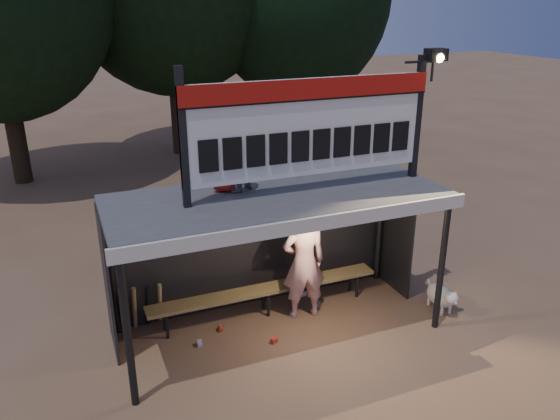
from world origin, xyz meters
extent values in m
plane|color=brown|center=(0.00, 0.00, 0.00)|extent=(80.00, 80.00, 0.00)
imported|color=white|center=(0.55, 0.23, 0.99)|extent=(0.77, 0.55, 1.99)
imported|color=slate|center=(-0.50, 0.38, 2.85)|extent=(0.64, 0.60, 1.05)
imported|color=#A41E19|center=(-0.68, 0.44, 2.76)|extent=(0.50, 0.43, 0.88)
cube|color=#404042|center=(0.00, 0.00, 2.26)|extent=(5.00, 2.00, 0.12)
cube|color=silver|center=(0.00, -1.02, 2.22)|extent=(5.10, 0.06, 0.20)
cylinder|color=black|center=(-2.40, -0.90, 1.10)|extent=(0.10, 0.10, 2.20)
cylinder|color=black|center=(2.40, -0.90, 1.10)|extent=(0.10, 0.10, 2.20)
cylinder|color=black|center=(-2.40, 0.90, 1.10)|extent=(0.10, 0.10, 2.20)
cylinder|color=black|center=(2.40, 0.90, 1.10)|extent=(0.10, 0.10, 2.20)
cube|color=black|center=(0.00, 1.00, 1.10)|extent=(5.00, 0.04, 2.20)
cube|color=black|center=(-2.50, 0.50, 1.10)|extent=(0.04, 1.00, 2.20)
cube|color=black|center=(2.50, 0.50, 1.10)|extent=(0.04, 1.00, 2.20)
cylinder|color=black|center=(0.00, 1.00, 2.15)|extent=(5.00, 0.06, 0.06)
cube|color=black|center=(-1.35, 0.00, 3.27)|extent=(0.10, 0.10, 1.90)
cube|color=black|center=(2.35, 0.00, 3.27)|extent=(0.10, 0.10, 1.90)
cube|color=silver|center=(0.50, 0.00, 3.27)|extent=(3.80, 0.08, 1.40)
cube|color=#A7120B|center=(0.50, -0.05, 3.83)|extent=(3.80, 0.04, 0.28)
cube|color=black|center=(0.50, -0.06, 3.68)|extent=(3.80, 0.02, 0.03)
cube|color=black|center=(-1.03, -0.05, 3.02)|extent=(0.27, 0.03, 0.45)
cube|color=black|center=(-0.69, -0.05, 3.02)|extent=(0.27, 0.03, 0.45)
cube|color=black|center=(-0.35, -0.05, 3.02)|extent=(0.27, 0.03, 0.45)
cube|color=black|center=(-0.01, -0.05, 3.02)|extent=(0.27, 0.03, 0.45)
cube|color=black|center=(0.33, -0.05, 3.02)|extent=(0.27, 0.03, 0.45)
cube|color=black|center=(0.67, -0.05, 3.02)|extent=(0.27, 0.03, 0.45)
cube|color=black|center=(1.01, -0.05, 3.02)|extent=(0.27, 0.03, 0.45)
cube|color=black|center=(1.35, -0.05, 3.02)|extent=(0.27, 0.03, 0.45)
cube|color=black|center=(1.69, -0.05, 3.02)|extent=(0.27, 0.03, 0.45)
cube|color=black|center=(2.03, -0.05, 3.02)|extent=(0.27, 0.03, 0.45)
cylinder|color=black|center=(2.30, 0.00, 4.12)|extent=(0.50, 0.04, 0.04)
cylinder|color=black|center=(2.55, 0.00, 3.97)|extent=(0.04, 0.04, 0.30)
cube|color=black|center=(2.55, -0.05, 4.22)|extent=(0.30, 0.22, 0.18)
sphere|color=#FFD88C|center=(2.55, -0.14, 4.18)|extent=(0.14, 0.14, 0.14)
cube|color=olive|center=(0.00, 0.55, 0.45)|extent=(4.00, 0.35, 0.06)
cylinder|color=black|center=(-1.70, 0.43, 0.23)|extent=(0.05, 0.05, 0.45)
cylinder|color=black|center=(-1.70, 0.67, 0.23)|extent=(0.05, 0.05, 0.45)
cylinder|color=black|center=(0.00, 0.43, 0.23)|extent=(0.05, 0.05, 0.45)
cylinder|color=black|center=(0.00, 0.67, 0.23)|extent=(0.05, 0.05, 0.45)
cylinder|color=black|center=(1.70, 0.43, 0.23)|extent=(0.05, 0.05, 0.45)
cylinder|color=black|center=(1.70, 0.67, 0.23)|extent=(0.05, 0.05, 0.45)
cylinder|color=black|center=(-4.00, 10.00, 1.87)|extent=(0.50, 0.50, 3.74)
cylinder|color=#321E16|center=(1.00, 11.50, 2.09)|extent=(0.50, 0.50, 4.18)
cylinder|color=#302015|center=(5.00, 10.50, 1.76)|extent=(0.50, 0.50, 3.52)
ellipsoid|color=beige|center=(2.80, -0.49, 0.27)|extent=(0.36, 0.58, 0.36)
sphere|color=white|center=(2.80, -0.77, 0.36)|extent=(0.22, 0.22, 0.22)
cone|color=beige|center=(2.80, -0.87, 0.34)|extent=(0.10, 0.10, 0.10)
cone|color=beige|center=(2.75, -0.79, 0.46)|extent=(0.06, 0.06, 0.07)
cone|color=beige|center=(2.85, -0.79, 0.46)|extent=(0.06, 0.06, 0.07)
cylinder|color=beige|center=(2.72, -0.67, 0.09)|extent=(0.05, 0.05, 0.18)
cylinder|color=white|center=(2.88, -0.67, 0.09)|extent=(0.05, 0.05, 0.18)
cylinder|color=silver|center=(2.72, -0.31, 0.09)|extent=(0.05, 0.05, 0.18)
cylinder|color=silver|center=(2.88, -0.31, 0.09)|extent=(0.05, 0.05, 0.18)
cylinder|color=beige|center=(2.80, -0.19, 0.34)|extent=(0.04, 0.16, 0.14)
cylinder|color=olive|center=(-2.32, 0.82, 0.43)|extent=(0.07, 0.27, 0.84)
cylinder|color=olive|center=(-2.12, 0.82, 0.43)|extent=(0.08, 0.30, 0.83)
cylinder|color=black|center=(-1.92, 0.82, 0.43)|extent=(0.09, 0.33, 0.83)
cylinder|color=#A4804C|center=(-1.72, 0.82, 0.43)|extent=(0.07, 0.35, 0.82)
cube|color=red|center=(-0.20, -0.32, 0.04)|extent=(0.12, 0.10, 0.08)
cylinder|color=#BABBC0|center=(0.92, 0.41, 0.04)|extent=(0.12, 0.14, 0.07)
cube|color=silver|center=(0.83, 0.82, 0.04)|extent=(0.12, 0.10, 0.08)
cylinder|color=#B22D1E|center=(-0.87, 0.32, 0.04)|extent=(0.08, 0.13, 0.07)
cube|color=#A4A4A8|center=(-1.29, 0.05, 0.04)|extent=(0.08, 0.11, 0.08)
camera|label=1|loc=(-2.84, -7.00, 4.98)|focal=35.00mm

